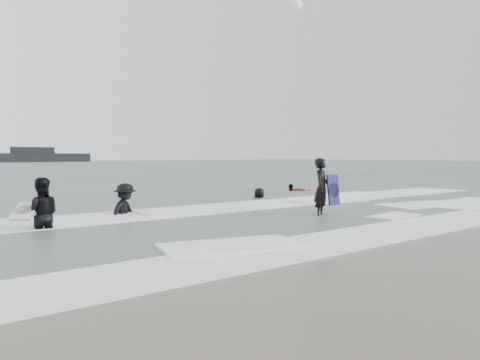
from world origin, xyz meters
TOP-DOWN VIEW (x-y plane):
  - ground at (0.00, 0.00)m, footprint 320.00×320.00m
  - surfer_centre at (1.34, 2.54)m, footprint 0.81×0.72m
  - surfer_wading at (-6.41, 5.02)m, footprint 1.09×0.95m
  - surfer_breaker at (-3.49, 6.45)m, footprint 1.41×1.24m
  - surfer_right_near at (7.68, 10.47)m, footprint 0.99×0.81m
  - surfer_right_far at (3.65, 8.31)m, footprint 0.85×0.60m
  - surf_foam at (0.00, 3.70)m, footprint 30.03×9.06m
  - bodyboards at (0.99, 5.90)m, footprint 15.80×8.61m
  - vessel_horizon at (26.16, 137.49)m, footprint 32.08×5.73m

SIDE VIEW (x-z plane):
  - ground at x=0.00m, z-range 0.00..0.00m
  - surfer_centre at x=1.34m, z-range -0.93..0.93m
  - surfer_wading at x=-6.41m, z-range -0.96..0.96m
  - surfer_breaker at x=-3.49m, z-range -0.95..0.95m
  - surfer_right_near at x=7.68m, z-range -0.79..0.79m
  - surfer_right_far at x=3.65m, z-range -0.82..0.82m
  - surf_foam at x=0.00m, z-range 0.00..0.08m
  - bodyboards at x=0.99m, z-range -0.13..1.12m
  - vessel_horizon at x=26.16m, z-range -0.56..3.79m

